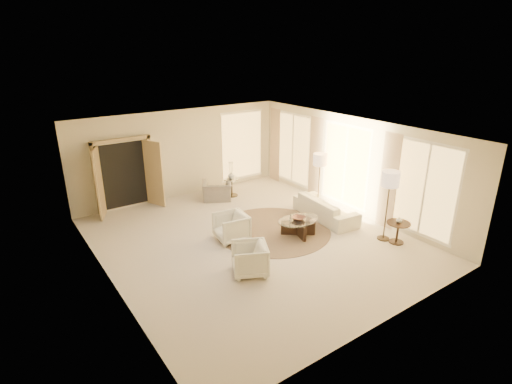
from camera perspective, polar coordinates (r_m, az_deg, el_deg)
room at (r=9.69m, az=-0.58°, el=0.50°), size 7.04×8.04×2.83m
windows_right at (r=11.97m, az=12.92°, el=3.63°), size 0.10×6.40×2.40m
window_back_corner at (r=14.08m, az=-1.97°, el=6.63°), size 1.70×0.10×2.40m
curtains_right at (r=12.54m, az=9.73°, el=4.38°), size 0.06×5.20×2.60m
french_doors at (r=12.34m, az=-18.17°, el=2.25°), size 1.95×0.66×2.16m
area_rug at (r=10.77m, az=2.41°, el=-5.44°), size 3.53×3.53×0.01m
sofa at (r=11.55m, az=9.90°, el=-2.27°), size 1.01×2.16×0.61m
armchair_left at (r=10.12m, az=-3.57°, el=-4.84°), size 0.81×0.85×0.78m
armchair_right at (r=8.71m, az=-0.92°, el=-9.33°), size 0.94×0.96×0.76m
accent_chair at (r=12.76m, az=-5.60°, el=0.61°), size 1.09×0.97×0.80m
coffee_table at (r=10.46m, az=6.04°, el=-4.76°), size 1.48×1.48×0.43m
end_table at (r=10.58m, az=19.61°, el=-4.99°), size 0.58×0.58×0.55m
side_table at (r=13.06m, az=-3.51°, el=0.96°), size 0.51×0.51×0.60m
floor_lamp_near at (r=11.94m, az=9.14°, el=4.25°), size 0.41×0.41×1.68m
floor_lamp_far at (r=10.23m, az=18.60°, el=1.35°), size 0.44×0.44×1.81m
bowl at (r=10.37m, az=6.08°, el=-3.75°), size 0.44×0.44×0.08m
end_vase at (r=10.48m, az=19.77°, el=-3.76°), size 0.16×0.16×0.16m
side_vase at (r=12.95m, az=-3.54°, el=2.41°), size 0.27×0.27×0.23m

